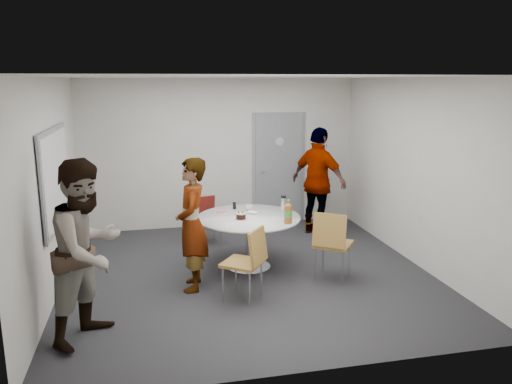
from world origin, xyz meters
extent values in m
plane|color=black|center=(0.00, 0.00, 0.00)|extent=(5.00, 5.00, 0.00)
plane|color=silver|center=(0.00, 0.00, 2.70)|extent=(5.00, 5.00, 0.00)
plane|color=silver|center=(0.00, 2.50, 1.35)|extent=(5.00, 0.00, 5.00)
plane|color=silver|center=(-2.50, 0.00, 1.35)|extent=(0.00, 5.00, 5.00)
plane|color=silver|center=(2.50, 0.00, 1.35)|extent=(0.00, 5.00, 5.00)
plane|color=silver|center=(0.00, -2.50, 1.35)|extent=(5.00, 0.00, 5.00)
cube|color=slate|center=(1.10, 2.47, 1.02)|extent=(0.90, 0.05, 2.05)
cube|color=gray|center=(1.10, 2.50, 1.02)|extent=(1.02, 0.04, 2.12)
cylinder|color=#B2BFC6|center=(1.10, 2.44, 1.55)|extent=(0.16, 0.01, 0.16)
cylinder|color=silver|center=(0.78, 2.41, 1.02)|extent=(0.04, 0.14, 0.04)
cube|color=gray|center=(-2.46, 0.20, 1.45)|extent=(0.03, 1.90, 1.25)
cube|color=white|center=(-2.44, 0.20, 1.45)|extent=(0.01, 1.78, 1.13)
cylinder|color=silver|center=(0.06, 0.23, 0.75)|extent=(1.47, 1.47, 0.03)
cylinder|color=silver|center=(0.06, 0.23, 0.38)|extent=(0.09, 0.09, 0.72)
cylinder|color=silver|center=(0.06, 0.23, 0.01)|extent=(0.63, 0.63, 0.02)
cylinder|color=silver|center=(-0.08, 0.11, 0.77)|extent=(0.18, 0.18, 0.01)
cylinder|color=black|center=(-0.08, 0.11, 0.81)|extent=(0.14, 0.14, 0.07)
cylinder|color=white|center=(-0.08, 0.11, 0.86)|extent=(0.14, 0.14, 0.02)
cylinder|color=#975621|center=(0.51, -0.22, 0.89)|extent=(0.11, 0.11, 0.25)
cylinder|color=#42953B|center=(0.51, -0.22, 0.90)|extent=(0.11, 0.11, 0.09)
cone|color=#975621|center=(0.51, -0.22, 1.04)|extent=(0.10, 0.10, 0.05)
cylinder|color=#4A9844|center=(0.51, -0.22, 1.08)|extent=(0.04, 0.04, 0.03)
imported|color=white|center=(0.14, 0.59, 0.81)|extent=(0.15, 0.15, 0.09)
cylinder|color=black|center=(-0.06, 0.70, 0.82)|extent=(0.05, 0.05, 0.12)
cylinder|color=silver|center=(0.62, 0.42, 0.87)|extent=(0.08, 0.08, 0.20)
cylinder|color=black|center=(0.62, 0.42, 0.98)|extent=(0.08, 0.08, 0.03)
cube|color=#D76B79|center=(-0.29, 0.55, 0.78)|extent=(0.14, 0.09, 0.02)
ellipsoid|color=white|center=(0.14, 0.39, 0.78)|extent=(0.20, 0.20, 0.03)
cube|color=olive|center=(-0.23, -0.80, 0.47)|extent=(0.61, 0.61, 0.04)
cube|color=olive|center=(-0.07, -0.92, 0.71)|extent=(0.32, 0.39, 0.42)
cylinder|color=silver|center=(-0.27, -0.55, 0.24)|extent=(0.02, 0.02, 0.47)
cylinder|color=silver|center=(-0.48, -0.84, 0.24)|extent=(0.02, 0.02, 0.47)
cylinder|color=silver|center=(0.01, -0.76, 0.24)|extent=(0.02, 0.02, 0.47)
cylinder|color=silver|center=(-0.20, -1.05, 0.24)|extent=(0.02, 0.02, 0.47)
cube|color=olive|center=(1.09, -0.42, 0.49)|extent=(0.64, 0.64, 0.04)
cube|color=olive|center=(0.96, -0.59, 0.75)|extent=(0.41, 0.34, 0.44)
cylinder|color=silver|center=(1.35, -0.38, 0.25)|extent=(0.02, 0.02, 0.49)
cylinder|color=silver|center=(1.05, -0.16, 0.25)|extent=(0.02, 0.02, 0.49)
cylinder|color=silver|center=(1.13, -0.68, 0.25)|extent=(0.02, 0.02, 0.49)
cylinder|color=silver|center=(0.83, -0.46, 0.25)|extent=(0.02, 0.02, 0.49)
cube|color=maroon|center=(-0.37, 1.43, 0.40)|extent=(0.45, 0.45, 0.03)
cube|color=maroon|center=(-0.41, 1.60, 0.60)|extent=(0.36, 0.16, 0.36)
cylinder|color=silver|center=(-0.48, 1.25, 0.20)|extent=(0.02, 0.02, 0.40)
cylinder|color=silver|center=(-0.19, 1.32, 0.20)|extent=(0.02, 0.02, 0.40)
cylinder|color=silver|center=(-0.55, 1.54, 0.20)|extent=(0.02, 0.02, 0.40)
cylinder|color=silver|center=(-0.26, 1.61, 0.20)|extent=(0.02, 0.02, 0.40)
imported|color=#A5C6EA|center=(-0.80, -0.32, 0.86)|extent=(0.48, 0.67, 1.72)
imported|color=white|center=(-1.95, -1.36, 0.95)|extent=(1.12, 1.17, 1.91)
imported|color=black|center=(1.57, 1.58, 0.94)|extent=(0.99, 1.17, 1.88)
camera|label=1|loc=(-1.31, -6.46, 2.65)|focal=35.00mm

